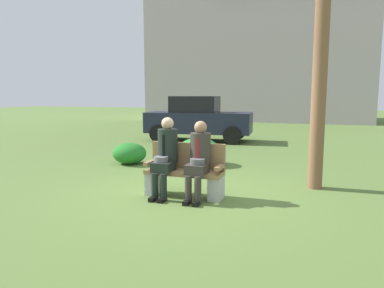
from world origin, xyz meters
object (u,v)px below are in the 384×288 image
(seated_man_right, at_px, (199,156))
(building_backdrop, at_px, (260,33))
(seated_man_left, at_px, (166,153))
(park_bench, at_px, (185,173))
(parked_car_near, at_px, (198,119))
(shrub_near_bench, at_px, (129,153))
(shrub_mid_lawn, at_px, (199,151))

(seated_man_right, distance_m, building_backdrop, 21.47)
(seated_man_left, bearing_deg, building_backdrop, 94.46)
(park_bench, xyz_separation_m, parked_car_near, (-2.11, 7.15, 0.44))
(shrub_near_bench, height_order, building_backdrop, building_backdrop)
(park_bench, bearing_deg, shrub_near_bench, 136.13)
(shrub_near_bench, xyz_separation_m, parked_car_near, (0.20, 4.92, 0.57))
(parked_car_near, height_order, building_backdrop, building_backdrop)
(shrub_near_bench, relative_size, parked_car_near, 0.21)
(park_bench, xyz_separation_m, seated_man_right, (0.28, -0.12, 0.33))
(seated_man_right, bearing_deg, seated_man_left, 179.54)
(seated_man_left, xyz_separation_m, parked_car_near, (-1.80, 7.27, 0.09))
(shrub_near_bench, bearing_deg, building_backdrop, 88.79)
(seated_man_right, relative_size, parked_car_near, 0.32)
(shrub_near_bench, bearing_deg, park_bench, -43.87)
(shrub_near_bench, bearing_deg, seated_man_left, -49.47)
(shrub_near_bench, relative_size, building_backdrop, 0.06)
(seated_man_right, xyz_separation_m, shrub_near_bench, (-2.59, 2.35, -0.45))
(seated_man_left, distance_m, seated_man_right, 0.59)
(seated_man_right, distance_m, shrub_mid_lawn, 3.02)
(park_bench, height_order, parked_car_near, parked_car_near)
(seated_man_left, distance_m, shrub_mid_lawn, 2.89)
(shrub_mid_lawn, relative_size, building_backdrop, 0.07)
(park_bench, distance_m, shrub_near_bench, 3.21)
(seated_man_left, xyz_separation_m, building_backdrop, (-1.61, 20.67, 5.32))
(park_bench, xyz_separation_m, seated_man_left, (-0.31, -0.12, 0.35))
(park_bench, relative_size, seated_man_left, 0.99)
(park_bench, bearing_deg, shrub_mid_lawn, 103.30)
(shrub_mid_lawn, bearing_deg, seated_man_left, -83.31)
(shrub_near_bench, xyz_separation_m, shrub_mid_lawn, (1.67, 0.50, 0.07))
(shrub_mid_lawn, bearing_deg, building_backdrop, 94.11)
(parked_car_near, bearing_deg, park_bench, -73.57)
(seated_man_left, xyz_separation_m, seated_man_right, (0.59, -0.00, -0.02))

